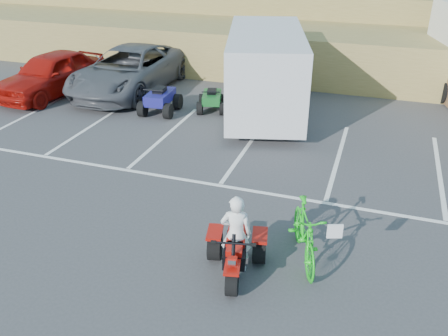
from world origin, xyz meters
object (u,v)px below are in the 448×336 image
(cargo_trailer, at_px, (265,71))
(quad_atv_blue, at_px, (161,112))
(grey_pickup, at_px, (129,70))
(rider, at_px, (236,234))
(red_trike_atv, at_px, (235,273))
(quad_atv_green, at_px, (212,110))
(red_car, at_px, (51,73))
(green_dirt_bike, at_px, (304,233))

(cargo_trailer, distance_m, quad_atv_blue, 3.98)
(grey_pickup, distance_m, quad_atv_blue, 3.07)
(rider, height_order, quad_atv_blue, rider)
(red_trike_atv, bearing_deg, grey_pickup, 115.78)
(cargo_trailer, bearing_deg, red_trike_atv, -94.12)
(grey_pickup, xyz_separation_m, quad_atv_green, (3.91, -1.11, -0.86))
(red_trike_atv, relative_size, red_car, 0.32)
(rider, distance_m, quad_atv_blue, 9.09)
(rider, xyz_separation_m, quad_atv_blue, (-5.15, 7.45, -0.81))
(grey_pickup, xyz_separation_m, quad_atv_blue, (2.25, -1.90, -0.86))
(cargo_trailer, relative_size, quad_atv_green, 4.89)
(red_trike_atv, height_order, green_dirt_bike, green_dirt_bike)
(red_car, xyz_separation_m, cargo_trailer, (8.42, 0.56, 0.71))
(quad_atv_blue, bearing_deg, grey_pickup, 134.82)
(red_trike_atv, relative_size, quad_atv_blue, 1.00)
(rider, relative_size, red_car, 0.33)
(red_trike_atv, distance_m, green_dirt_bike, 1.56)
(grey_pickup, relative_size, quad_atv_blue, 3.95)
(grey_pickup, bearing_deg, red_trike_atv, -51.62)
(red_trike_atv, xyz_separation_m, red_car, (-10.11, 8.16, 0.83))
(grey_pickup, bearing_deg, red_car, -153.07)
(quad_atv_blue, height_order, quad_atv_green, quad_atv_blue)
(grey_pickup, xyz_separation_m, red_car, (-2.68, -1.34, -0.03))
(quad_atv_blue, bearing_deg, quad_atv_green, 20.48)
(red_trike_atv, distance_m, quad_atv_blue, 9.19)
(green_dirt_bike, relative_size, grey_pickup, 0.33)
(red_trike_atv, height_order, red_car, red_car)
(red_trike_atv, xyz_separation_m, rider, (-0.03, 0.15, 0.81))
(red_trike_atv, distance_m, cargo_trailer, 9.01)
(grey_pickup, height_order, cargo_trailer, cargo_trailer)
(rider, xyz_separation_m, quad_atv_green, (-3.49, 8.24, -0.81))
(cargo_trailer, relative_size, quad_atv_blue, 4.16)
(red_car, height_order, quad_atv_green, red_car)
(green_dirt_bike, xyz_separation_m, grey_pickup, (-8.58, 8.63, 0.25))
(cargo_trailer, bearing_deg, grey_pickup, 157.16)
(red_car, relative_size, cargo_trailer, 0.74)
(green_dirt_bike, height_order, cargo_trailer, cargo_trailer)
(red_car, bearing_deg, quad_atv_blue, 1.03)
(green_dirt_bike, bearing_deg, quad_atv_blue, 112.89)
(quad_atv_blue, xyz_separation_m, quad_atv_green, (1.66, 0.79, 0.00))
(green_dirt_bike, relative_size, quad_atv_green, 1.52)
(rider, relative_size, grey_pickup, 0.26)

